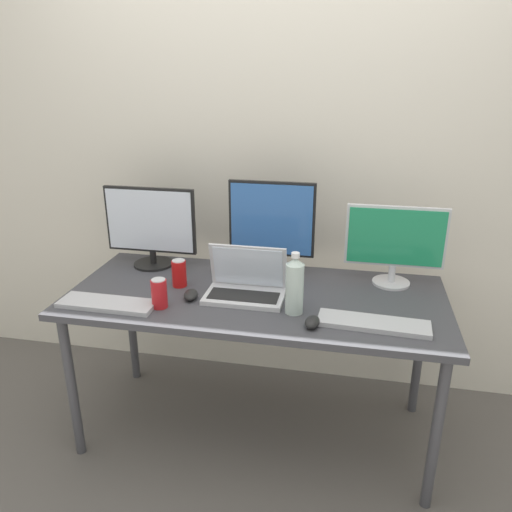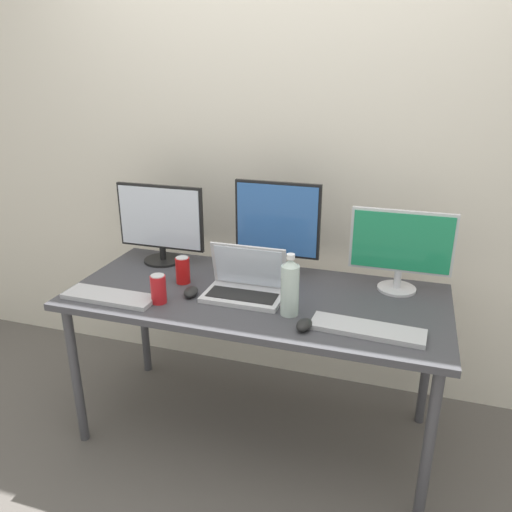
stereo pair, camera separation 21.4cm
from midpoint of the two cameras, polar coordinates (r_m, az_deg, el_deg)
ground_plane at (r=2.62m, az=2.48°, el=-19.24°), size 16.00×16.00×0.00m
wall_back at (r=2.61m, az=6.41°, el=12.23°), size 7.00×0.08×2.60m
work_desk at (r=2.24m, az=2.75°, el=-5.87°), size 1.66×0.74×0.74m
monitor_left at (r=2.54m, az=-8.50°, el=3.78°), size 0.46×0.20×0.40m
monitor_center at (r=2.36m, az=5.04°, el=3.36°), size 0.41×0.19×0.45m
monitor_right at (r=2.30m, az=18.84°, el=0.91°), size 0.44×0.17×0.37m
laptop_silver at (r=2.18m, az=1.60°, el=-3.32°), size 0.34×0.21×0.22m
keyboard_main at (r=2.23m, az=-13.78°, el=-4.60°), size 0.41×0.14×0.02m
keyboard_aux at (r=1.98m, az=15.69°, el=-8.16°), size 0.44×0.15×0.02m
mouse_by_keyboard at (r=1.94m, az=8.73°, el=-7.85°), size 0.07×0.10×0.04m
mouse_by_laptop at (r=2.20m, az=-4.69°, el=-4.16°), size 0.08×0.11×0.04m
water_bottle at (r=2.00m, az=6.98°, el=-3.61°), size 0.07×0.07×0.26m
soda_can_near_keyboard at (r=2.31m, az=-5.76°, el=-1.67°), size 0.07×0.07×0.13m
soda_can_by_laptop at (r=2.13m, az=-8.29°, el=-3.81°), size 0.07×0.07×0.13m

